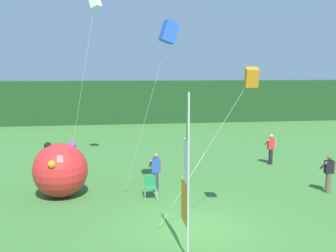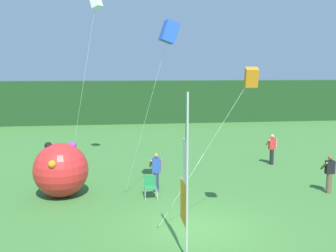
{
  "view_description": "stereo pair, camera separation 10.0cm",
  "coord_description": "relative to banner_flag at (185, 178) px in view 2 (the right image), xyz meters",
  "views": [
    {
      "loc": [
        -2.7,
        -11.92,
        5.13
      ],
      "look_at": [
        -0.69,
        2.03,
        3.12
      ],
      "focal_mm": 41.81,
      "sensor_mm": 36.0,
      "label": 1
    },
    {
      "loc": [
        -2.6,
        -11.93,
        5.13
      ],
      "look_at": [
        -0.69,
        2.03,
        3.12
      ],
      "focal_mm": 41.81,
      "sensor_mm": 36.0,
      "label": 2
    }
  ],
  "objects": [
    {
      "name": "folding_chair",
      "position": [
        -0.51,
        5.08,
        -1.68
      ],
      "size": [
        0.51,
        0.51,
        0.89
      ],
      "color": "#BCBCC1",
      "rests_on": "ground"
    },
    {
      "name": "person_far_right",
      "position": [
        7.0,
        4.64,
        -1.33
      ],
      "size": [
        0.55,
        0.48,
        1.62
      ],
      "color": "brown",
      "rests_on": "ground"
    },
    {
      "name": "person_near_banner",
      "position": [
        -0.19,
        5.86,
        -1.31
      ],
      "size": [
        0.55,
        0.48,
        1.67
      ],
      "color": "#2D334C",
      "rests_on": "ground"
    },
    {
      "name": "ground_plane",
      "position": [
        0.73,
        1.69,
        -2.19
      ],
      "size": [
        120.0,
        120.0,
        0.0
      ],
      "primitive_type": "plane",
      "color": "#3D7533"
    },
    {
      "name": "banner_flag",
      "position": [
        0.0,
        0.0,
        0.0
      ],
      "size": [
        0.06,
        1.03,
        4.58
      ],
      "color": "#B7B7BC",
      "rests_on": "ground"
    },
    {
      "name": "kite_orange_box_0",
      "position": [
        2.3,
        1.46,
        2.7
      ],
      "size": [
        3.11,
        0.78,
        5.25
      ],
      "color": "brown",
      "rests_on": "ground"
    },
    {
      "name": "distant_treeline",
      "position": [
        0.73,
        28.32,
        -0.13
      ],
      "size": [
        80.0,
        2.4,
        4.14
      ],
      "primitive_type": "cube",
      "color": "#1E421E",
      "rests_on": "ground"
    },
    {
      "name": "kite_blue_box_1",
      "position": [
        0.17,
        4.41,
        4.32
      ],
      "size": [
        2.09,
        1.84,
        6.98
      ],
      "color": "brown",
      "rests_on": "ground"
    },
    {
      "name": "person_far_left",
      "position": [
        6.62,
        9.82,
        -1.3
      ],
      "size": [
        0.55,
        0.48,
        1.68
      ],
      "color": "black",
      "rests_on": "ground"
    },
    {
      "name": "kite_white_box_2",
      "position": [
        -2.74,
        10.65,
        6.38
      ],
      "size": [
        1.97,
        0.94,
        8.99
      ],
      "color": "brown",
      "rests_on": "ground"
    },
    {
      "name": "inflatable_balloon",
      "position": [
        -4.11,
        5.7,
        -1.08
      ],
      "size": [
        2.22,
        2.24,
        2.26
      ],
      "color": "red",
      "rests_on": "ground"
    }
  ]
}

